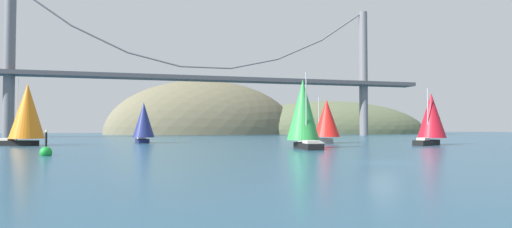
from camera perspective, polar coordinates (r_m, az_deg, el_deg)
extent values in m
plane|color=navy|center=(32.59, 17.15, -6.47)|extent=(360.00, 360.00, 0.00)
ellipsoid|color=#6B664C|center=(164.05, -7.21, -2.78)|extent=(75.98, 44.00, 42.59)
ellipsoid|color=#5B6647|center=(179.97, 10.43, -2.68)|extent=(88.91, 44.00, 27.83)
cylinder|color=slate|center=(128.80, -31.02, 6.43)|extent=(2.80, 2.80, 41.31)
cylinder|color=slate|center=(142.23, 14.68, 5.46)|extent=(2.80, 2.80, 41.31)
cube|color=#47474C|center=(124.58, -6.96, 4.88)|extent=(141.43, 6.00, 1.20)
cylinder|color=slate|center=(130.04, -27.63, 13.28)|extent=(15.34, 0.50, 10.72)
cylinder|color=slate|center=(125.68, -20.87, 9.69)|extent=(15.27, 0.50, 7.33)
cylinder|color=slate|center=(124.12, -13.91, 7.34)|extent=(15.17, 0.50, 3.92)
cylinder|color=slate|center=(125.03, -6.96, 6.44)|extent=(15.06, 0.50, 0.50)
cylinder|color=slate|center=(128.24, -0.22, 6.99)|extent=(15.17, 0.50, 3.92)
cylinder|color=slate|center=(133.70, 6.11, 8.88)|extent=(15.27, 0.50, 7.33)
cylinder|color=slate|center=(141.53, 11.92, 11.87)|extent=(15.34, 0.50, 10.72)
cube|color=#B7B2A8|center=(70.49, 8.25, -3.70)|extent=(6.01, 3.80, 0.77)
cube|color=beige|center=(70.50, 7.39, -3.24)|extent=(2.20, 1.84, 0.36)
cylinder|color=#B2B2B7|center=(70.47, 8.72, -0.50)|extent=(0.14, 0.14, 7.08)
cone|color=red|center=(70.48, 9.77, -0.56)|extent=(5.81, 5.81, 6.33)
cube|color=#191E4C|center=(73.82, -15.53, -3.60)|extent=(2.47, 5.85, 0.68)
cube|color=beige|center=(74.82, -15.62, -3.18)|extent=(1.55, 1.97, 0.36)
cylinder|color=#B2B2B7|center=(73.23, -15.45, -0.88)|extent=(0.14, 0.14, 6.30)
cone|color=navy|center=(72.00, -15.32, -0.81)|extent=(4.08, 4.08, 5.84)
cube|color=black|center=(70.19, -30.75, -3.48)|extent=(7.44, 4.52, 0.73)
cube|color=beige|center=(70.96, -31.58, -3.00)|extent=(2.71, 2.28, 0.36)
cylinder|color=#B2B2B7|center=(69.77, -30.21, 0.63)|extent=(0.14, 0.14, 9.31)
cone|color=orange|center=(68.83, -29.16, 0.39)|extent=(6.17, 6.17, 8.11)
cube|color=black|center=(51.21, 7.21, -4.42)|extent=(2.72, 7.24, 0.73)
cube|color=beige|center=(49.96, 7.61, -3.86)|extent=(1.72, 2.41, 0.36)
cylinder|color=#B2B2B7|center=(51.90, 6.98, 0.94)|extent=(0.14, 0.14, 8.92)
cone|color=green|center=(53.38, 6.53, 0.62)|extent=(4.68, 4.68, 7.87)
cube|color=black|center=(66.18, 22.59, -3.69)|extent=(6.36, 4.71, 0.79)
cube|color=beige|center=(65.09, 22.21, -3.22)|extent=(2.40, 2.12, 0.36)
cylinder|color=#B2B2B7|center=(66.78, 22.74, 0.02)|extent=(0.14, 0.14, 7.80)
cone|color=#B21423|center=(68.10, 23.17, -0.18)|extent=(5.73, 5.73, 6.80)
sphere|color=green|center=(43.51, -27.14, -4.77)|extent=(1.10, 1.10, 1.10)
cylinder|color=black|center=(43.46, -27.12, -3.39)|extent=(0.20, 0.20, 1.60)
sphere|color=#F2EA99|center=(43.44, -27.10, -2.18)|extent=(0.24, 0.24, 0.24)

